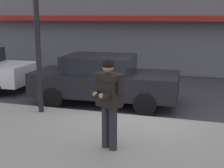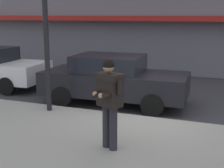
% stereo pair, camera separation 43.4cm
% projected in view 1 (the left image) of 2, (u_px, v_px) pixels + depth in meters
% --- Properties ---
extents(ground_plane, '(80.00, 80.00, 0.00)m').
position_uv_depth(ground_plane, '(141.00, 118.00, 8.53)').
color(ground_plane, '#333338').
extents(curb_paint_line, '(28.00, 0.12, 0.01)m').
position_uv_depth(curb_paint_line, '(178.00, 121.00, 8.30)').
color(curb_paint_line, silver).
rests_on(curb_paint_line, ground).
extents(parked_sedan_mid, '(4.56, 2.05, 1.54)m').
position_uv_depth(parked_sedan_mid, '(104.00, 79.00, 9.75)').
color(parked_sedan_mid, black).
rests_on(parked_sedan_mid, ground).
extents(man_texting_on_phone, '(0.62, 0.65, 1.81)m').
position_uv_depth(man_texting_on_phone, '(109.00, 95.00, 6.02)').
color(man_texting_on_phone, '#23232B').
rests_on(man_texting_on_phone, sidewalk).
extents(street_lamp_post, '(0.36, 0.36, 4.88)m').
position_uv_depth(street_lamp_post, '(36.00, 0.00, 7.97)').
color(street_lamp_post, black).
rests_on(street_lamp_post, sidewalk).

